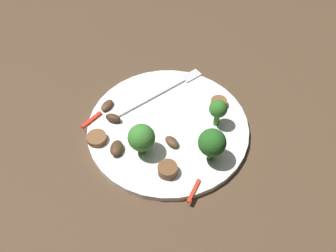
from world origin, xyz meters
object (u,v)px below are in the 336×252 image
(pepper_strip_1, at_px, (92,120))
(mushroom_2, at_px, (113,118))
(broccoli_floret_2, at_px, (212,143))
(mushroom_0, at_px, (107,105))
(sausage_slice_2, at_px, (97,138))
(sausage_slice_1, at_px, (168,170))
(broccoli_floret_0, at_px, (218,110))
(plate, at_px, (168,128))
(mushroom_3, at_px, (172,142))
(broccoli_floret_1, at_px, (142,138))
(pepper_strip_0, at_px, (194,191))
(fork, at_px, (166,90))
(sausage_slice_0, at_px, (219,103))
(mushroom_1, at_px, (117,148))

(pepper_strip_1, bearing_deg, mushroom_2, -51.00)
(broccoli_floret_2, distance_m, mushroom_0, 0.20)
(sausage_slice_2, bearing_deg, sausage_slice_1, -79.50)
(broccoli_floret_0, bearing_deg, plate, 131.90)
(mushroom_0, relative_size, mushroom_3, 1.06)
(broccoli_floret_1, height_order, pepper_strip_0, broccoli_floret_1)
(fork, distance_m, broccoli_floret_2, 0.16)
(broccoli_floret_1, bearing_deg, broccoli_floret_2, -58.18)
(sausage_slice_1, height_order, mushroom_0, sausage_slice_1)
(broccoli_floret_2, xyz_separation_m, sausage_slice_1, (-0.06, 0.04, -0.03))
(broccoli_floret_1, distance_m, pepper_strip_0, 0.11)
(sausage_slice_2, relative_size, mushroom_0, 1.15)
(plate, relative_size, fork, 1.51)
(sausage_slice_2, height_order, mushroom_3, same)
(fork, height_order, broccoli_floret_0, broccoli_floret_0)
(mushroom_2, bearing_deg, sausage_slice_0, -40.42)
(mushroom_3, xyz_separation_m, pepper_strip_0, (-0.05, -0.08, -0.00))
(broccoli_floret_1, xyz_separation_m, sausage_slice_2, (-0.03, 0.07, -0.03))
(fork, distance_m, sausage_slice_2, 0.16)
(mushroom_0, distance_m, mushroom_2, 0.03)
(mushroom_2, xyz_separation_m, mushroom_3, (0.02, -0.11, -0.00))
(broccoli_floret_0, height_order, mushroom_0, broccoli_floret_0)
(pepper_strip_1, bearing_deg, broccoli_floret_0, -53.30)
(mushroom_2, distance_m, mushroom_3, 0.11)
(sausage_slice_1, relative_size, sausage_slice_2, 0.94)
(plate, bearing_deg, mushroom_3, -132.01)
(sausage_slice_2, height_order, pepper_strip_1, sausage_slice_2)
(sausage_slice_0, bearing_deg, pepper_strip_0, -157.97)
(sausage_slice_1, height_order, mushroom_3, sausage_slice_1)
(broccoli_floret_1, relative_size, mushroom_2, 2.14)
(sausage_slice_2, xyz_separation_m, mushroom_0, (0.06, 0.04, -0.00))
(sausage_slice_0, distance_m, sausage_slice_1, 0.16)
(broccoli_floret_0, bearing_deg, sausage_slice_2, 138.44)
(mushroom_2, bearing_deg, broccoli_floret_1, -101.60)
(sausage_slice_1, xyz_separation_m, sausage_slice_2, (-0.02, 0.13, -0.00))
(broccoli_floret_2, distance_m, pepper_strip_1, 0.21)
(mushroom_0, bearing_deg, fork, -29.76)
(sausage_slice_2, height_order, pepper_strip_0, sausage_slice_2)
(sausage_slice_1, distance_m, pepper_strip_1, 0.16)
(fork, relative_size, pepper_strip_1, 4.23)
(sausage_slice_0, relative_size, pepper_strip_0, 0.69)
(plate, bearing_deg, mushroom_0, 106.87)
(fork, height_order, mushroom_1, mushroom_1)
(sausage_slice_2, bearing_deg, fork, -6.37)
(broccoli_floret_2, bearing_deg, broccoli_floret_1, 121.82)
(mushroom_3, bearing_deg, mushroom_2, 102.31)
(mushroom_0, bearing_deg, sausage_slice_1, -103.08)
(broccoli_floret_0, height_order, broccoli_floret_2, broccoli_floret_2)
(sausage_slice_0, height_order, mushroom_2, mushroom_2)
(sausage_slice_1, bearing_deg, broccoli_floret_0, -1.99)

